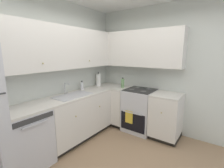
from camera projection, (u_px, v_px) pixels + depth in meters
name	position (u px, v px, depth m)	size (l,w,h in m)	color
wall_back	(45.00, 74.00, 2.84)	(3.63, 0.05, 2.69)	silver
wall_right	(166.00, 71.00, 3.33)	(0.05, 3.30, 2.69)	silver
dishwasher	(26.00, 139.00, 2.37)	(0.60, 0.63, 0.88)	silver
lower_cabinets_back	(78.00, 117.00, 3.18)	(1.43, 0.62, 0.88)	silver
countertop_back	(77.00, 95.00, 3.09)	(2.64, 0.60, 0.04)	beige
lower_cabinets_right	(151.00, 114.00, 3.35)	(0.62, 1.42, 0.88)	silver
countertop_right	(152.00, 93.00, 3.26)	(0.60, 1.42, 0.03)	beige
oven_range	(140.00, 110.00, 3.51)	(0.68, 0.62, 1.07)	silver
upper_cabinets_back	(63.00, 48.00, 2.87)	(2.32, 0.34, 0.76)	silver
upper_cabinets_right	(137.00, 49.00, 3.45)	(0.32, 1.97, 0.76)	silver
sink	(73.00, 98.00, 2.98)	(0.71, 0.40, 0.10)	#B7B7BC
faucet	(66.00, 87.00, 3.07)	(0.07, 0.16, 0.22)	silver
soap_bottle	(82.00, 86.00, 3.43)	(0.06, 0.06, 0.20)	silver
paper_towel_roll	(98.00, 80.00, 3.82)	(0.11, 0.11, 0.35)	white
oil_bottle	(123.00, 83.00, 3.64)	(0.07, 0.07, 0.23)	#729E66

